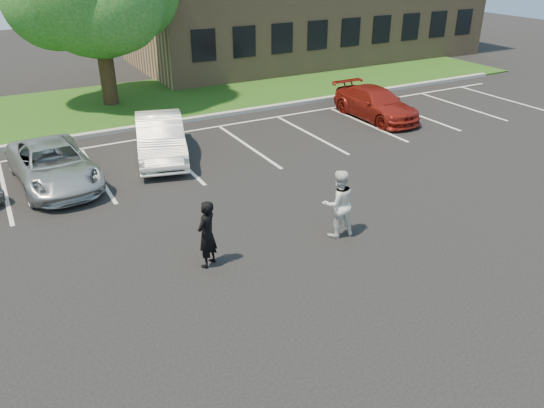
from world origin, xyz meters
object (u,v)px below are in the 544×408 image
object	(u,v)px
man_black_suit	(207,234)
car_white_sedan	(160,138)
car_red_compact	(376,104)
car_silver_minivan	(53,165)
man_white_shirt	(338,204)

from	to	relation	value
man_black_suit	car_white_sedan	xyz separation A→B (m)	(1.26, 7.31, -0.09)
car_red_compact	car_silver_minivan	bearing A→B (deg)	-177.75
car_white_sedan	car_red_compact	bearing A→B (deg)	15.53
man_white_shirt	car_silver_minivan	distance (m)	9.15
man_white_shirt	man_black_suit	bearing A→B (deg)	3.63
man_black_suit	car_red_compact	bearing A→B (deg)	178.09
car_white_sedan	car_red_compact	distance (m)	9.66
car_silver_minivan	man_white_shirt	bearing A→B (deg)	-54.24
car_silver_minivan	car_white_sedan	distance (m)	3.72
car_silver_minivan	car_white_sedan	bearing A→B (deg)	4.70
man_black_suit	car_white_sedan	bearing A→B (deg)	-135.93
car_red_compact	man_black_suit	bearing A→B (deg)	-146.60
man_white_shirt	car_red_compact	world-z (taller)	man_white_shirt
car_silver_minivan	car_white_sedan	xyz separation A→B (m)	(3.67, 0.60, 0.09)
man_black_suit	man_white_shirt	xyz separation A→B (m)	(3.51, -0.27, 0.07)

